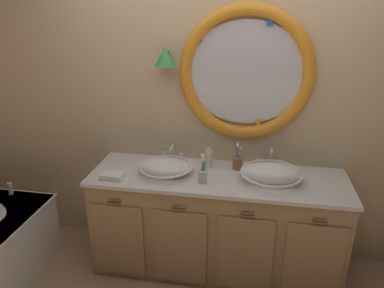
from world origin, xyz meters
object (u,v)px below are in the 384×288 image
(soap_dispenser, at_px, (209,158))
(folded_hand_towel, at_px, (113,176))
(sink_basin_left, at_px, (166,167))
(sink_basin_right, at_px, (271,173))
(toothbrush_holder_right, at_px, (238,162))
(toothbrush_holder_left, at_px, (203,175))

(soap_dispenser, height_order, folded_hand_towel, soap_dispenser)
(soap_dispenser, bearing_deg, sink_basin_left, -150.89)
(folded_hand_towel, bearing_deg, sink_basin_right, 7.23)
(sink_basin_right, height_order, toothbrush_holder_right, toothbrush_holder_right)
(soap_dispenser, distance_m, folded_hand_towel, 0.77)
(toothbrush_holder_left, relative_size, toothbrush_holder_right, 1.02)
(toothbrush_holder_left, xyz_separation_m, soap_dispenser, (0.01, 0.28, 0.01))
(sink_basin_right, bearing_deg, sink_basin_left, -180.00)
(toothbrush_holder_right, bearing_deg, sink_basin_right, -34.43)
(toothbrush_holder_right, relative_size, soap_dispenser, 1.31)
(sink_basin_left, relative_size, folded_hand_towel, 2.31)
(sink_basin_right, relative_size, folded_hand_towel, 2.54)
(sink_basin_left, xyz_separation_m, toothbrush_holder_right, (0.54, 0.18, 0.00))
(toothbrush_holder_left, bearing_deg, sink_basin_left, 161.32)
(sink_basin_right, xyz_separation_m, toothbrush_holder_left, (-0.50, -0.10, -0.01))
(sink_basin_right, distance_m, toothbrush_holder_right, 0.31)
(sink_basin_left, bearing_deg, folded_hand_towel, -158.57)
(toothbrush_holder_right, bearing_deg, toothbrush_holder_left, -130.78)
(sink_basin_left, bearing_deg, soap_dispenser, 29.11)
(sink_basin_right, xyz_separation_m, folded_hand_towel, (-1.18, -0.15, -0.05))
(toothbrush_holder_left, height_order, folded_hand_towel, toothbrush_holder_left)
(soap_dispenser, xyz_separation_m, folded_hand_towel, (-0.69, -0.32, -0.05))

